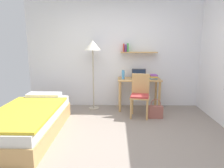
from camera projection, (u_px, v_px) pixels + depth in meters
ground_plane at (118, 142)px, 3.27m from camera, size 5.28×5.28×0.00m
wall_back at (118, 54)px, 5.00m from camera, size 4.40×0.27×2.60m
bed at (29, 121)px, 3.51m from camera, size 0.98×2.04×0.54m
desk at (139, 85)px, 4.81m from camera, size 0.99×0.51×0.74m
desk_chair at (140, 94)px, 4.36m from camera, size 0.46×0.45×0.91m
standing_lamp at (93, 49)px, 4.68m from camera, size 0.38×0.38×1.62m
laptop at (139, 76)px, 4.81m from camera, size 0.34×0.23×0.22m
water_bottle at (123, 75)px, 4.70m from camera, size 0.07×0.07×0.21m
book_stack at (153, 77)px, 4.74m from camera, size 0.20×0.25×0.10m
handbag at (155, 111)px, 4.30m from camera, size 0.30×0.12×0.42m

